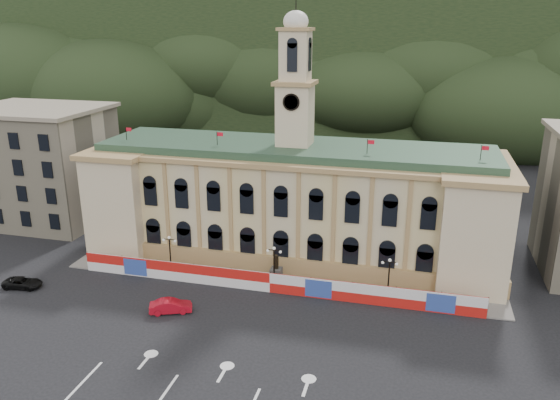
% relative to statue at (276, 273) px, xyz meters
% --- Properties ---
extents(ground, '(260.00, 260.00, 0.00)m').
position_rel_statue_xyz_m(ground, '(0.00, -18.00, -1.19)').
color(ground, black).
rests_on(ground, ground).
extents(lane_markings, '(26.00, 10.00, 0.02)m').
position_rel_statue_xyz_m(lane_markings, '(0.00, -23.00, -1.18)').
color(lane_markings, white).
rests_on(lane_markings, ground).
extents(hill_ridge, '(230.00, 80.00, 64.00)m').
position_rel_statue_xyz_m(hill_ridge, '(0.03, 103.99, 18.30)').
color(hill_ridge, black).
rests_on(hill_ridge, ground).
extents(city_hall, '(56.20, 17.60, 37.10)m').
position_rel_statue_xyz_m(city_hall, '(0.00, 9.63, 6.66)').
color(city_hall, '#CABA91').
rests_on(city_hall, ground).
extents(side_building_left, '(21.00, 17.00, 18.60)m').
position_rel_statue_xyz_m(side_building_left, '(-43.00, 12.93, 8.14)').
color(side_building_left, '#BBAE90').
rests_on(side_building_left, ground).
extents(hoarding_fence, '(50.00, 0.44, 2.50)m').
position_rel_statue_xyz_m(hoarding_fence, '(0.06, -2.93, 0.06)').
color(hoarding_fence, red).
rests_on(hoarding_fence, ground).
extents(pavement, '(56.00, 5.50, 0.16)m').
position_rel_statue_xyz_m(pavement, '(0.00, -0.25, -1.11)').
color(pavement, slate).
rests_on(pavement, ground).
extents(statue, '(1.40, 1.40, 3.72)m').
position_rel_statue_xyz_m(statue, '(0.00, 0.00, 0.00)').
color(statue, '#595651').
rests_on(statue, ground).
extents(lamp_left, '(1.96, 0.44, 5.15)m').
position_rel_statue_xyz_m(lamp_left, '(-14.00, -1.00, 1.89)').
color(lamp_left, black).
rests_on(lamp_left, ground).
extents(lamp_center, '(1.96, 0.44, 5.15)m').
position_rel_statue_xyz_m(lamp_center, '(0.00, -1.00, 1.89)').
color(lamp_center, black).
rests_on(lamp_center, ground).
extents(lamp_right, '(1.96, 0.44, 5.15)m').
position_rel_statue_xyz_m(lamp_right, '(14.00, -1.00, 1.89)').
color(lamp_right, black).
rests_on(lamp_right, ground).
extents(red_sedan, '(5.02, 5.93, 1.57)m').
position_rel_statue_xyz_m(red_sedan, '(-9.59, -10.50, -0.40)').
color(red_sedan, '#B10C1B').
rests_on(red_sedan, ground).
extents(black_suv, '(3.47, 5.31, 1.31)m').
position_rel_statue_xyz_m(black_suv, '(-30.00, -9.49, -0.53)').
color(black_suv, black).
rests_on(black_suv, ground).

